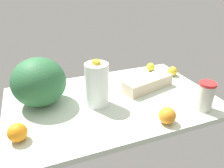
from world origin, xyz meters
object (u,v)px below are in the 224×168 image
at_px(egg_carton, 148,83).
at_px(lemon_by_jug, 151,67).
at_px(tumbler_cup, 205,96).
at_px(lemon_beside_bowl, 172,71).
at_px(orange_loose, 167,116).
at_px(milk_jug, 97,85).
at_px(watermelon, 39,82).
at_px(orange_near_front, 17,133).

xyz_separation_m(egg_carton, lemon_by_jug, (-0.17, -0.25, -0.01)).
height_order(tumbler_cup, lemon_beside_bowl, tumbler_cup).
height_order(orange_loose, lemon_by_jug, orange_loose).
bearing_deg(milk_jug, orange_loose, 132.31).
relative_size(egg_carton, orange_loose, 3.98).
height_order(tumbler_cup, orange_loose, tumbler_cup).
relative_size(tumbler_cup, lemon_by_jug, 2.60).
bearing_deg(egg_carton, watermelon, -19.37).
bearing_deg(orange_loose, lemon_beside_bowl, -127.73).
distance_m(milk_jug, egg_carton, 0.37).
relative_size(watermelon, orange_loose, 3.46).
bearing_deg(lemon_beside_bowl, milk_jug, 15.91).
xyz_separation_m(egg_carton, watermelon, (0.65, -0.06, 0.10)).
bearing_deg(tumbler_cup, watermelon, -25.12).
relative_size(orange_near_front, lemon_beside_bowl, 1.24).
height_order(lemon_by_jug, lemon_beside_bowl, lemon_beside_bowl).
height_order(milk_jug, watermelon, watermelon).
height_order(orange_near_front, lemon_beside_bowl, orange_near_front).
bearing_deg(orange_loose, egg_carton, -104.63).
xyz_separation_m(milk_jug, egg_carton, (-0.36, -0.06, -0.09)).
bearing_deg(milk_jug, orange_near_front, 21.24).
bearing_deg(milk_jug, watermelon, -23.20).
bearing_deg(orange_near_front, orange_loose, 169.43).
bearing_deg(watermelon, egg_carton, 174.63).
bearing_deg(orange_near_front, watermelon, -113.70).
height_order(milk_jug, egg_carton, milk_jug).
distance_m(watermelon, lemon_by_jug, 0.84).
bearing_deg(milk_jug, egg_carton, -169.78).
xyz_separation_m(tumbler_cup, lemon_beside_bowl, (-0.10, -0.43, -0.05)).
xyz_separation_m(watermelon, lemon_by_jug, (-0.82, -0.19, -0.10)).
xyz_separation_m(lemon_by_jug, orange_near_front, (0.94, 0.48, 0.01)).
bearing_deg(lemon_beside_bowl, orange_loose, 52.27).
xyz_separation_m(orange_loose, orange_near_front, (0.68, -0.13, -0.00)).
xyz_separation_m(milk_jug, watermelon, (0.29, -0.12, 0.01)).
bearing_deg(watermelon, lemon_beside_bowl, -176.67).
height_order(milk_jug, tumbler_cup, milk_jug).
bearing_deg(egg_carton, milk_jug, -3.79).
distance_m(egg_carton, orange_near_front, 0.81).
xyz_separation_m(egg_carton, orange_loose, (0.09, 0.35, 0.00)).
bearing_deg(orange_loose, watermelon, -36.75).
bearing_deg(orange_near_front, tumbler_cup, 174.32).
relative_size(watermelon, lemon_by_jug, 4.75).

